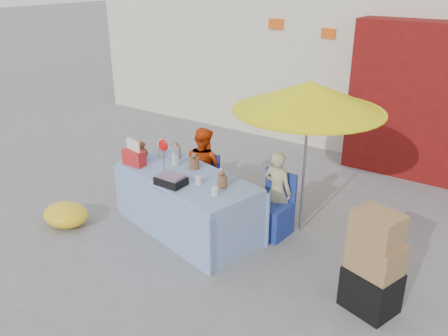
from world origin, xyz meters
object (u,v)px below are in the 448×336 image
Objects in this scene: umbrella at (309,97)px; chair_right at (271,216)px; chair_left at (198,193)px; box_stack at (374,266)px; vendor_orange at (203,168)px; market_table at (187,202)px; vendor_beige at (277,191)px.

chair_right is at bearing -136.44° from umbrella.
box_stack is at bearing -11.16° from chair_left.
chair_right is 1.69m from umbrella.
box_stack is at bearing 166.38° from vendor_orange.
vendor_orange is at bearing 122.79° from market_table.
market_table is 1.85× the size of vendor_orange.
umbrella is (1.55, 0.15, 1.27)m from vendor_orange.
umbrella is (0.30, 0.28, 1.64)m from chair_right.
chair_left and chair_right have the same top height.
vendor_beige is at bearing 94.31° from chair_right.
vendor_orange reaches higher than chair_left.
chair_right is 0.35m from vendor_beige.
vendor_orange is at bearing -174.47° from umbrella.
market_table is 1.17m from chair_right.
chair_left is (-0.24, 0.57, -0.16)m from market_table.
market_table reaches higher than vendor_orange.
umbrella is (0.30, 0.15, 1.32)m from vendor_beige.
umbrella reaches higher than vendor_orange.
umbrella is at bearing -149.57° from vendor_beige.
box_stack is at bearing -21.50° from chair_right.
market_table is 2.70× the size of chair_right.
chair_left is at bearing -176.14° from chair_right.
chair_left is at bearing 94.31° from vendor_orange.
market_table is 2.65m from box_stack.
vendor_beige is 0.55× the size of umbrella.
umbrella reaches higher than vendor_beige.
market_table is 1.10× the size of umbrella.
vendor_beige is (1.25, 0.00, -0.05)m from vendor_orange.
vendor_orange is (-0.24, 0.70, 0.20)m from market_table.
umbrella is at bearing 47.42° from chair_right.
vendor_orange reaches higher than box_stack.
umbrella is at bearing 14.26° from chair_left.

